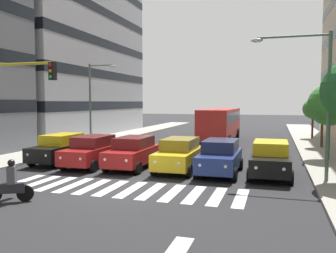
{
  "coord_description": "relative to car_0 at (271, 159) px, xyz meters",
  "views": [
    {
      "loc": [
        -6.14,
        13.39,
        3.64
      ],
      "look_at": [
        -1.04,
        -3.35,
        2.42
      ],
      "focal_mm": 37.74,
      "sensor_mm": 36.0,
      "label": 1
    }
  ],
  "objects": [
    {
      "name": "car_2",
      "position": [
        4.64,
        -0.07,
        0.0
      ],
      "size": [
        2.02,
        4.44,
        1.72
      ],
      "color": "gold",
      "rests_on": "ground_plane"
    },
    {
      "name": "street_tree_3",
      "position": [
        -3.61,
        -18.61,
        2.07
      ],
      "size": [
        1.9,
        1.9,
        3.78
      ],
      "color": "#513823",
      "rests_on": "sidewalk_left"
    },
    {
      "name": "ground_plane",
      "position": [
        5.96,
        4.39,
        -0.89
      ],
      "size": [
        180.0,
        180.0,
        0.0
      ],
      "primitive_type": "plane",
      "color": "#262628"
    },
    {
      "name": "street_lamp_right",
      "position": [
        13.96,
        -8.01,
        3.28
      ],
      "size": [
        2.4,
        0.28,
        6.58
      ],
      "color": "#4C6B56",
      "rests_on": "sidewalk_right"
    },
    {
      "name": "crosswalk_markings",
      "position": [
        5.96,
        4.39,
        -0.88
      ],
      "size": [
        10.35,
        2.8,
        0.01
      ],
      "color": "silver",
      "rests_on": "ground_plane"
    },
    {
      "name": "street_lamp_left",
      "position": [
        -1.79,
        0.75,
        3.4
      ],
      "size": [
        3.5,
        0.28,
        6.59
      ],
      "color": "#4C6B56",
      "rests_on": "sidewalk_left"
    },
    {
      "name": "building_right_block_0",
      "position": [
        23.09,
        -16.5,
        13.76
      ],
      "size": [
        12.0,
        21.27,
        29.3
      ],
      "color": "#ADB2BC",
      "rests_on": "ground_plane"
    },
    {
      "name": "bus_behind_traffic",
      "position": [
        4.64,
        -14.54,
        0.97
      ],
      "size": [
        2.78,
        10.5,
        3.0
      ],
      "color": "red",
      "rests_on": "ground_plane"
    },
    {
      "name": "car_0",
      "position": [
        0.0,
        0.0,
        0.0
      ],
      "size": [
        2.02,
        4.44,
        1.72
      ],
      "color": "black",
      "rests_on": "ground_plane"
    },
    {
      "name": "car_4",
      "position": [
        9.69,
        0.11,
        0.0
      ],
      "size": [
        2.02,
        4.44,
        1.72
      ],
      "color": "maroon",
      "rests_on": "ground_plane"
    },
    {
      "name": "car_3",
      "position": [
        7.28,
        -0.08,
        0.0
      ],
      "size": [
        2.02,
        4.44,
        1.72
      ],
      "color": "maroon",
      "rests_on": "ground_plane"
    },
    {
      "name": "street_tree_1",
      "position": [
        -3.3,
        -5.61,
        2.57
      ],
      "size": [
        2.54,
        2.54,
        4.59
      ],
      "color": "#513823",
      "rests_on": "sidewalk_left"
    },
    {
      "name": "car_5",
      "position": [
        12.02,
        -0.32,
        0.0
      ],
      "size": [
        2.02,
        4.44,
        1.72
      ],
      "color": "black",
      "rests_on": "ground_plane"
    },
    {
      "name": "street_tree_2",
      "position": [
        -3.65,
        -11.72,
        2.54
      ],
      "size": [
        2.09,
        2.09,
        4.35
      ],
      "color": "#513823",
      "rests_on": "sidewalk_left"
    },
    {
      "name": "car_1",
      "position": [
        2.45,
        0.1,
        0.0
      ],
      "size": [
        2.02,
        4.44,
        1.72
      ],
      "color": "navy",
      "rests_on": "ground_plane"
    },
    {
      "name": "motorcycle_with_rider",
      "position": [
        8.99,
        7.38,
        -0.24
      ],
      "size": [
        1.55,
        0.89,
        1.57
      ],
      "color": "black",
      "rests_on": "ground_plane"
    }
  ]
}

